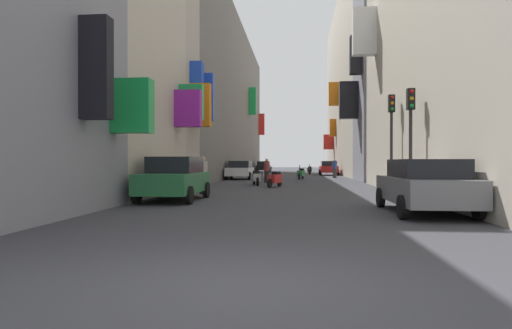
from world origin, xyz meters
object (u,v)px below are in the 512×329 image
at_px(parked_car_grey, 424,185).
at_px(pedestrian_near_left, 267,168).
at_px(scooter_red, 275,179).
at_px(pedestrian_mid_street, 267,171).
at_px(scooter_black, 310,170).
at_px(pedestrian_near_right, 335,169).
at_px(parked_car_red, 329,168).
at_px(pedestrian_crossing, 203,175).
at_px(traffic_light_near_corner, 391,126).
at_px(parked_car_green, 175,178).
at_px(parked_car_black, 263,166).
at_px(scooter_green, 301,173).
at_px(scooter_silver, 256,177).
at_px(scooter_white, 266,174).
at_px(traffic_light_far_corner, 411,124).
at_px(parked_car_white, 240,170).

distance_m(parked_car_grey, pedestrian_near_left, 29.42).
bearing_deg(scooter_red, pedestrian_mid_street, 99.26).
bearing_deg(scooter_black, pedestrian_near_left, -120.11).
relative_size(pedestrian_near_left, pedestrian_near_right, 0.99).
xyz_separation_m(parked_car_red, pedestrian_crossing, (-7.23, -26.51, 0.05)).
bearing_deg(traffic_light_near_corner, parked_car_green, -155.35).
bearing_deg(scooter_red, scooter_black, 83.96).
bearing_deg(pedestrian_mid_street, pedestrian_near_left, 94.06).
bearing_deg(parked_car_black, scooter_black, -55.85).
xyz_separation_m(parked_car_red, scooter_red, (-4.40, -21.16, -0.29)).
distance_m(scooter_green, pedestrian_mid_street, 6.55).
distance_m(scooter_silver, scooter_white, 7.73).
height_order(pedestrian_near_left, traffic_light_far_corner, traffic_light_far_corner).
relative_size(parked_car_black, scooter_black, 2.09).
relative_size(parked_car_white, traffic_light_far_corner, 1.07).
bearing_deg(pedestrian_mid_street, scooter_silver, -98.83).
distance_m(parked_car_grey, scooter_black, 36.10).
xyz_separation_m(parked_car_black, pedestrian_near_left, (1.52, -15.80, 0.04)).
height_order(parked_car_green, parked_car_red, parked_car_green).
height_order(parked_car_black, scooter_red, parked_car_black).
relative_size(parked_car_grey, pedestrian_mid_street, 2.71).
bearing_deg(parked_car_grey, traffic_light_near_corner, 85.15).
xyz_separation_m(scooter_silver, pedestrian_near_right, (5.59, 11.44, 0.33)).
xyz_separation_m(pedestrian_near_right, pedestrian_mid_street, (-5.14, -8.57, -0.01)).
relative_size(scooter_red, pedestrian_near_right, 1.12).
bearing_deg(pedestrian_near_left, scooter_black, 59.89).
height_order(scooter_white, pedestrian_near_left, pedestrian_near_left).
height_order(parked_car_black, pedestrian_mid_street, pedestrian_mid_street).
height_order(scooter_black, pedestrian_near_right, pedestrian_near_right).
xyz_separation_m(parked_car_red, scooter_silver, (-5.63, -19.23, -0.29)).
height_order(parked_car_green, traffic_light_far_corner, traffic_light_far_corner).
height_order(scooter_red, pedestrian_near_left, pedestrian_near_left).
distance_m(parked_car_black, scooter_silver, 31.01).
bearing_deg(scooter_silver, parked_car_red, 73.67).
bearing_deg(scooter_white, scooter_silver, -90.27).
bearing_deg(pedestrian_mid_street, parked_car_red, 72.40).
distance_m(parked_car_grey, pedestrian_near_right, 25.02).
distance_m(scooter_silver, scooter_black, 22.78).
height_order(scooter_silver, scooter_green, same).
bearing_deg(traffic_light_far_corner, parked_car_black, 101.59).
relative_size(parked_car_red, parked_car_black, 1.00).
height_order(parked_car_grey, scooter_white, parked_car_grey).
bearing_deg(traffic_light_near_corner, pedestrian_crossing, -174.68).
xyz_separation_m(scooter_black, scooter_green, (-1.07, -13.46, 0.00)).
distance_m(parked_car_white, scooter_red, 10.98).
distance_m(parked_car_white, parked_car_red, 13.17).
xyz_separation_m(parked_car_white, traffic_light_near_corner, (8.56, -15.06, 2.15)).
height_order(parked_car_red, scooter_black, parked_car_red).
bearing_deg(scooter_black, scooter_green, -94.52).
distance_m(parked_car_black, scooter_white, 23.31).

